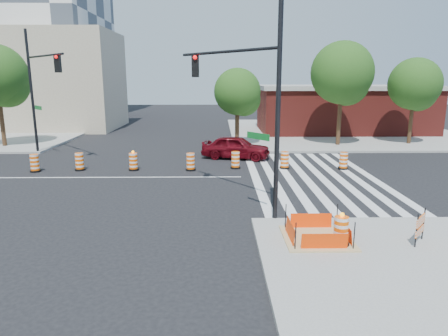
{
  "coord_description": "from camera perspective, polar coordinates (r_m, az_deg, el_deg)",
  "views": [
    {
      "loc": [
        5.74,
        -21.25,
        5.34
      ],
      "look_at": [
        6.01,
        -3.94,
        1.4
      ],
      "focal_mm": 32.0,
      "sensor_mm": 36.0,
      "label": 1
    }
  ],
  "objects": [
    {
      "name": "ground",
      "position": [
        22.65,
        -15.55,
        -1.3
      ],
      "size": [
        120.0,
        120.0,
        0.0
      ],
      "primitive_type": "plane",
      "color": "black",
      "rests_on": "ground"
    },
    {
      "name": "sidewalk_ne",
      "position": [
        41.46,
        16.38,
        5.0
      ],
      "size": [
        22.0,
        22.0,
        0.15
      ],
      "primitive_type": "cube",
      "color": "gray",
      "rests_on": "ground"
    },
    {
      "name": "crosswalk_east",
      "position": [
        22.52,
        12.51,
        -1.2
      ],
      "size": [
        6.75,
        13.5,
        0.01
      ],
      "color": "silver",
      "rests_on": "ground"
    },
    {
      "name": "lane_centerline",
      "position": [
        22.65,
        -15.55,
        -1.29
      ],
      "size": [
        14.0,
        0.12,
        0.01
      ],
      "primitive_type": "cube",
      "color": "silver",
      "rests_on": "ground"
    },
    {
      "name": "excavation_pit",
      "position": [
        13.67,
        13.15,
        -9.52
      ],
      "size": [
        2.2,
        2.2,
        0.9
      ],
      "color": "tan",
      "rests_on": "ground"
    },
    {
      "name": "brick_storefront",
      "position": [
        41.23,
        16.58,
        8.08
      ],
      "size": [
        16.5,
        8.5,
        4.6
      ],
      "color": "maroon",
      "rests_on": "ground"
    },
    {
      "name": "beige_midrise",
      "position": [
        46.75,
        -23.68,
        11.34
      ],
      "size": [
        14.0,
        10.0,
        10.0
      ],
      "primitive_type": "cube",
      "color": "tan",
      "rests_on": "ground"
    },
    {
      "name": "red_coupe",
      "position": [
        26.81,
        1.7,
        3.01
      ],
      "size": [
        4.87,
        2.89,
        1.55
      ],
      "primitive_type": "imported",
      "rotation": [
        0.0,
        0.0,
        1.32
      ],
      "color": "#57070F",
      "rests_on": "ground"
    },
    {
      "name": "signal_pole_se",
      "position": [
        15.66,
        3.27,
        11.2
      ],
      "size": [
        3.84,
        4.85,
        8.0
      ],
      "rotation": [
        0.0,
        0.0,
        2.24
      ],
      "color": "black",
      "rests_on": "ground"
    },
    {
      "name": "signal_pole_nw",
      "position": [
        29.78,
        -24.93,
        11.3
      ],
      "size": [
        4.32,
        4.87,
        8.42
      ],
      "rotation": [
        0.0,
        0.0,
        -0.85
      ],
      "color": "black",
      "rests_on": "ground"
    },
    {
      "name": "pit_drum",
      "position": [
        13.17,
        16.35,
        -8.79
      ],
      "size": [
        0.56,
        0.56,
        1.11
      ],
      "color": "black",
      "rests_on": "ground"
    },
    {
      "name": "barricade",
      "position": [
        14.25,
        26.24,
        -7.37
      ],
      "size": [
        0.63,
        0.73,
        1.08
      ],
      "rotation": [
        0.0,
        0.0,
        0.86
      ],
      "color": "#FF5B05",
      "rests_on": "ground"
    },
    {
      "name": "tree_north_c",
      "position": [
        31.06,
        2.0,
        10.46
      ],
      "size": [
        3.61,
        3.57,
        6.07
      ],
      "color": "#382314",
      "rests_on": "ground"
    },
    {
      "name": "tree_north_d",
      "position": [
        32.55,
        16.56,
        12.44
      ],
      "size": [
        4.75,
        4.75,
        8.07
      ],
      "color": "#382314",
      "rests_on": "ground"
    },
    {
      "name": "tree_north_e",
      "position": [
        35.21,
        25.59,
        10.4
      ],
      "size": [
        4.04,
        4.04,
        6.87
      ],
      "color": "#382314",
      "rests_on": "ground"
    },
    {
      "name": "median_drum_2",
      "position": [
        25.48,
        -25.41,
        0.56
      ],
      "size": [
        0.6,
        0.6,
        1.02
      ],
      "color": "black",
      "rests_on": "ground"
    },
    {
      "name": "median_drum_3",
      "position": [
        24.89,
        -19.93,
        0.78
      ],
      "size": [
        0.6,
        0.6,
        1.02
      ],
      "color": "black",
      "rests_on": "ground"
    },
    {
      "name": "median_drum_4",
      "position": [
        24.0,
        -12.82,
        0.83
      ],
      "size": [
        0.6,
        0.6,
        1.18
      ],
      "color": "black",
      "rests_on": "ground"
    },
    {
      "name": "median_drum_5",
      "position": [
        23.45,
        -4.79,
        0.81
      ],
      "size": [
        0.6,
        0.6,
        1.02
      ],
      "color": "black",
      "rests_on": "ground"
    },
    {
      "name": "median_drum_6",
      "position": [
        23.89,
        1.65,
        1.07
      ],
      "size": [
        0.6,
        0.6,
        1.02
      ],
      "color": "black",
      "rests_on": "ground"
    },
    {
      "name": "median_drum_7",
      "position": [
        24.1,
        8.66,
        1.03
      ],
      "size": [
        0.6,
        0.6,
        1.02
      ],
      "color": "black",
      "rests_on": "ground"
    },
    {
      "name": "median_drum_8",
      "position": [
        24.7,
        16.7,
        0.92
      ],
      "size": [
        0.6,
        0.6,
        1.02
      ],
      "color": "black",
      "rests_on": "ground"
    }
  ]
}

